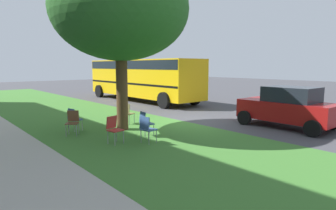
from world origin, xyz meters
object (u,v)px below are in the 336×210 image
(street_tree, at_px, (120,10))
(chair_5, at_px, (114,128))
(chair_1, at_px, (74,118))
(school_bus, at_px, (141,76))
(chair_4, at_px, (147,127))
(chair_2, at_px, (73,121))
(chair_0, at_px, (127,112))
(chair_3, at_px, (145,122))
(parked_car, at_px, (288,107))

(street_tree, bearing_deg, chair_5, 140.78)
(chair_1, relative_size, school_bus, 0.08)
(chair_4, xyz_separation_m, chair_5, (0.68, 0.81, 0.00))
(chair_2, bearing_deg, chair_0, -81.64)
(chair_3, bearing_deg, chair_5, 95.66)
(chair_2, bearing_deg, chair_3, -134.33)
(chair_0, height_order, parked_car, parked_car)
(chair_0, distance_m, chair_3, 2.31)
(chair_5, relative_size, school_bus, 0.08)
(chair_2, distance_m, school_bus, 10.50)
(chair_1, bearing_deg, chair_3, -145.81)
(chair_2, bearing_deg, chair_4, -152.85)
(street_tree, relative_size, chair_3, 7.31)
(chair_5, bearing_deg, chair_2, 15.61)
(chair_0, height_order, school_bus, school_bus)
(chair_1, xyz_separation_m, chair_3, (-2.38, -1.62, 0.00))
(chair_5, height_order, parked_car, parked_car)
(chair_2, xyz_separation_m, chair_4, (-2.64, -1.36, 0.00))
(chair_1, height_order, chair_3, same)
(chair_5, bearing_deg, chair_1, 6.56)
(chair_2, bearing_deg, chair_5, -164.39)
(chair_4, distance_m, chair_5, 1.06)
(chair_2, relative_size, chair_4, 1.00)
(chair_1, distance_m, chair_5, 2.53)
(chair_0, xyz_separation_m, chair_2, (-0.37, 2.54, 0.00))
(parked_car, bearing_deg, chair_0, 43.83)
(chair_5, bearing_deg, chair_4, -130.09)
(chair_3, bearing_deg, parked_car, -115.96)
(chair_0, xyz_separation_m, chair_3, (-2.21, 0.67, 0.00))
(street_tree, distance_m, chair_2, 4.43)
(chair_2, height_order, school_bus, school_bus)
(parked_car, relative_size, school_bus, 0.36)
(chair_4, bearing_deg, chair_2, 27.15)
(chair_1, xyz_separation_m, chair_4, (-3.19, -1.10, 0.00))
(chair_5, distance_m, parked_car, 6.99)
(street_tree, height_order, chair_0, street_tree)
(chair_2, distance_m, chair_3, 2.62)
(chair_0, relative_size, school_bus, 0.08)
(chair_3, distance_m, chair_5, 1.33)
(chair_2, height_order, chair_5, same)
(chair_5, relative_size, parked_car, 0.24)
(chair_2, relative_size, parked_car, 0.24)
(chair_3, bearing_deg, street_tree, 1.19)
(street_tree, xyz_separation_m, chair_3, (-1.46, -0.03, -4.01))
(parked_car, bearing_deg, chair_3, 64.04)
(chair_3, xyz_separation_m, parked_car, (-2.54, -5.23, 0.32))
(chair_0, xyz_separation_m, chair_5, (-2.34, 1.99, 0.00))
(chair_1, bearing_deg, chair_2, 154.51)
(street_tree, bearing_deg, parked_car, -127.29)
(chair_4, relative_size, school_bus, 0.08)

